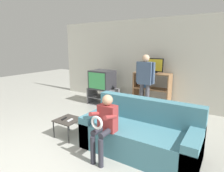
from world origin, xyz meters
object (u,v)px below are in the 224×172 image
object	(u,v)px
snack_table	(68,121)
person_standing_adult	(145,78)
media_shelf	(152,90)
person_seated_child	(105,122)
couch	(140,135)
television_main	(102,79)
television_flat	(153,66)
remote_control_white	(70,120)
tv_stand	(103,96)
remote_control_black	(64,119)

from	to	relation	value
snack_table	person_standing_adult	size ratio (longest dim) A/B	0.29
media_shelf	person_seated_child	distance (m)	2.91
person_seated_child	couch	bearing A→B (deg)	52.55
media_shelf	couch	distance (m)	2.50
television_main	person_standing_adult	world-z (taller)	person_standing_adult
television_flat	remote_control_white	bearing A→B (deg)	-104.15
television_flat	person_standing_adult	size ratio (longest dim) A/B	0.36
tv_stand	television_main	distance (m)	0.54
tv_stand	television_flat	distance (m)	1.80
snack_table	remote_control_white	size ratio (longest dim) A/B	3.16
television_flat	couch	xyz separation A→B (m)	(0.68, -2.37, -0.94)
media_shelf	remote_control_black	distance (m)	2.83
remote_control_black	couch	world-z (taller)	couch
media_shelf	remote_control_black	size ratio (longest dim) A/B	7.42
couch	television_flat	bearing A→B (deg)	106.08
media_shelf	remote_control_white	bearing A→B (deg)	-103.66
tv_stand	television_main	world-z (taller)	television_main
media_shelf	couch	size ratio (longest dim) A/B	0.55
remote_control_white	person_standing_adult	xyz separation A→B (m)	(0.64, 2.19, 0.58)
media_shelf	television_flat	world-z (taller)	television_flat
television_main	person_standing_adult	size ratio (longest dim) A/B	0.43
remote_control_black	person_seated_child	xyz separation A→B (m)	(1.13, -0.19, 0.25)
media_shelf	remote_control_white	distance (m)	2.78
tv_stand	person_seated_child	distance (m)	2.94
television_main	television_flat	size ratio (longest dim) A/B	1.19
remote_control_black	couch	distance (m)	1.55
tv_stand	television_main	bearing A→B (deg)	169.17
media_shelf	couch	bearing A→B (deg)	-73.48
tv_stand	person_standing_adult	distance (m)	1.55
remote_control_black	person_standing_adult	distance (m)	2.41
person_standing_adult	couch	bearing A→B (deg)	-69.03
tv_stand	couch	size ratio (longest dim) A/B	0.46
snack_table	remote_control_white	distance (m)	0.10
tv_stand	television_flat	size ratio (longest dim) A/B	1.57
remote_control_black	television_main	bearing A→B (deg)	94.39
tv_stand	couch	bearing A→B (deg)	-41.55
tv_stand	television_flat	world-z (taller)	television_flat
remote_control_white	person_seated_child	size ratio (longest dim) A/B	0.14
remote_control_black	remote_control_white	xyz separation A→B (m)	(0.16, 0.01, 0.00)
person_seated_child	snack_table	bearing A→B (deg)	168.04
television_main	snack_table	world-z (taller)	television_main
remote_control_white	snack_table	bearing A→B (deg)	157.77
tv_stand	person_standing_adult	size ratio (longest dim) A/B	0.57
remote_control_black	couch	bearing A→B (deg)	0.82
remote_control_black	tv_stand	bearing A→B (deg)	93.76
couch	person_seated_child	xyz separation A→B (m)	(-0.39, -0.51, 0.33)
television_main	media_shelf	bearing A→B (deg)	20.22
couch	person_seated_child	world-z (taller)	person_seated_child
media_shelf	snack_table	distance (m)	2.78
media_shelf	television_flat	bearing A→B (deg)	-20.83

